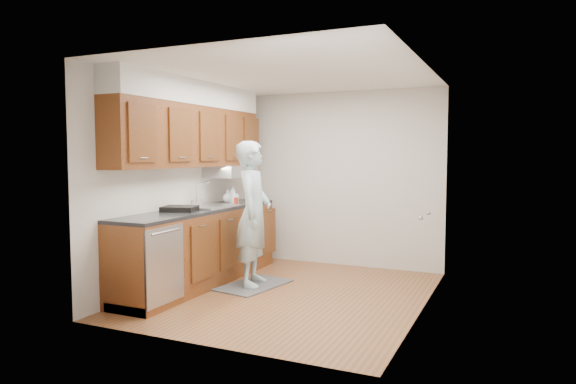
% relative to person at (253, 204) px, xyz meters
% --- Properties ---
extents(floor, '(3.50, 3.50, 0.00)m').
position_rel_person_xyz_m(floor, '(0.55, -0.15, -1.01)').
color(floor, brown).
rests_on(floor, ground).
extents(ceiling, '(3.50, 3.50, 0.00)m').
position_rel_person_xyz_m(ceiling, '(0.55, -0.15, 1.49)').
color(ceiling, white).
rests_on(ceiling, wall_left).
extents(wall_left, '(0.02, 3.50, 2.50)m').
position_rel_person_xyz_m(wall_left, '(-0.95, -0.15, 0.24)').
color(wall_left, beige).
rests_on(wall_left, floor).
extents(wall_right, '(0.02, 3.50, 2.50)m').
position_rel_person_xyz_m(wall_right, '(2.05, -0.15, 0.24)').
color(wall_right, beige).
rests_on(wall_right, floor).
extents(wall_back, '(3.00, 0.02, 2.50)m').
position_rel_person_xyz_m(wall_back, '(0.55, 1.60, 0.24)').
color(wall_back, beige).
rests_on(wall_back, floor).
extents(counter, '(0.64, 2.80, 1.30)m').
position_rel_person_xyz_m(counter, '(-0.65, -0.16, -0.52)').
color(counter, brown).
rests_on(counter, floor).
extents(upper_cabinets, '(0.47, 2.80, 1.21)m').
position_rel_person_xyz_m(upper_cabinets, '(-0.78, -0.11, 0.94)').
color(upper_cabinets, brown).
rests_on(upper_cabinets, wall_left).
extents(closet_door, '(0.02, 1.22, 2.05)m').
position_rel_person_xyz_m(closet_door, '(2.03, 0.15, 0.02)').
color(closet_door, silver).
rests_on(closet_door, wall_right).
extents(floor_mat, '(0.71, 1.03, 0.02)m').
position_rel_person_xyz_m(floor_mat, '(0.00, 0.00, -1.00)').
color(floor_mat, '#5E5E60').
rests_on(floor_mat, floor).
extents(person, '(0.63, 0.79, 1.98)m').
position_rel_person_xyz_m(person, '(0.00, 0.00, 0.00)').
color(person, '#A6C3CA').
rests_on(person, floor_mat).
extents(soap_bottle_a, '(0.11, 0.11, 0.24)m').
position_rel_person_xyz_m(soap_bottle_a, '(-0.67, 0.66, 0.05)').
color(soap_bottle_a, white).
rests_on(soap_bottle_a, counter).
extents(soap_bottle_b, '(0.12, 0.12, 0.20)m').
position_rel_person_xyz_m(soap_bottle_b, '(-0.57, 0.52, 0.03)').
color(soap_bottle_b, white).
rests_on(soap_bottle_b, counter).
extents(soap_bottle_c, '(0.20, 0.20, 0.19)m').
position_rel_person_xyz_m(soap_bottle_c, '(-0.72, 0.61, 0.02)').
color(soap_bottle_c, white).
rests_on(soap_bottle_c, counter).
extents(soda_can, '(0.07, 0.07, 0.11)m').
position_rel_person_xyz_m(soda_can, '(-0.44, 0.34, -0.02)').
color(soda_can, red).
rests_on(soda_can, counter).
extents(dish_rack, '(0.46, 0.41, 0.06)m').
position_rel_person_xyz_m(dish_rack, '(-0.70, -0.52, -0.04)').
color(dish_rack, black).
rests_on(dish_rack, counter).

